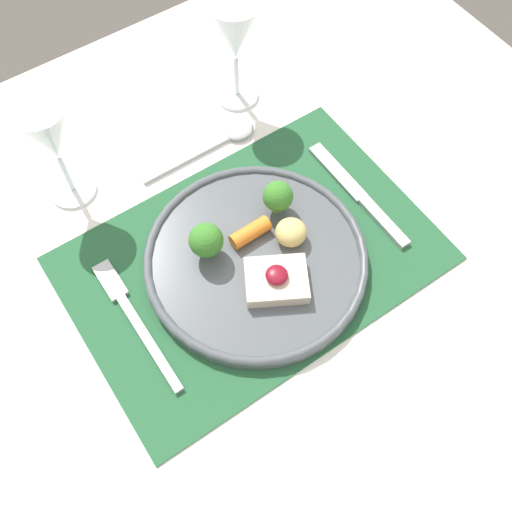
{
  "coord_description": "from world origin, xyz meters",
  "views": [
    {
      "loc": [
        -0.21,
        -0.32,
        1.48
      ],
      "look_at": [
        0.0,
        -0.01,
        0.79
      ],
      "focal_mm": 42.0,
      "sensor_mm": 36.0,
      "label": 1
    }
  ],
  "objects_px": {
    "dinner_plate": "(256,257)",
    "fork": "(132,315)",
    "knife": "(364,200)",
    "spoon": "(223,139)",
    "wine_glass_far": "(49,136)",
    "wine_glass_near": "(235,35)"
  },
  "relations": [
    {
      "from": "wine_glass_near",
      "to": "dinner_plate",
      "type": "bearing_deg",
      "value": -118.46
    },
    {
      "from": "spoon",
      "to": "wine_glass_far",
      "type": "xyz_separation_m",
      "value": [
        -0.23,
        0.05,
        0.11
      ]
    },
    {
      "from": "fork",
      "to": "wine_glass_near",
      "type": "distance_m",
      "value": 0.42
    },
    {
      "from": "dinner_plate",
      "to": "knife",
      "type": "relative_size",
      "value": 1.43
    },
    {
      "from": "spoon",
      "to": "wine_glass_far",
      "type": "distance_m",
      "value": 0.26
    },
    {
      "from": "spoon",
      "to": "knife",
      "type": "bearing_deg",
      "value": -60.08
    },
    {
      "from": "spoon",
      "to": "wine_glass_far",
      "type": "relative_size",
      "value": 1.1
    },
    {
      "from": "fork",
      "to": "wine_glass_far",
      "type": "bearing_deg",
      "value": 83.26
    },
    {
      "from": "dinner_plate",
      "to": "spoon",
      "type": "relative_size",
      "value": 1.56
    },
    {
      "from": "spoon",
      "to": "wine_glass_near",
      "type": "distance_m",
      "value": 0.15
    },
    {
      "from": "spoon",
      "to": "fork",
      "type": "bearing_deg",
      "value": -142.01
    },
    {
      "from": "spoon",
      "to": "wine_glass_near",
      "type": "bearing_deg",
      "value": 47.11
    },
    {
      "from": "dinner_plate",
      "to": "spoon",
      "type": "bearing_deg",
      "value": 69.12
    },
    {
      "from": "knife",
      "to": "wine_glass_far",
      "type": "bearing_deg",
      "value": 143.44
    },
    {
      "from": "spoon",
      "to": "dinner_plate",
      "type": "bearing_deg",
      "value": -107.8
    },
    {
      "from": "wine_glass_far",
      "to": "knife",
      "type": "bearing_deg",
      "value": -37.21
    },
    {
      "from": "knife",
      "to": "wine_glass_near",
      "type": "height_order",
      "value": "wine_glass_near"
    },
    {
      "from": "dinner_plate",
      "to": "wine_glass_near",
      "type": "height_order",
      "value": "wine_glass_near"
    },
    {
      "from": "spoon",
      "to": "wine_glass_far",
      "type": "bearing_deg",
      "value": 171.7
    },
    {
      "from": "fork",
      "to": "knife",
      "type": "bearing_deg",
      "value": -5.37
    },
    {
      "from": "dinner_plate",
      "to": "fork",
      "type": "bearing_deg",
      "value": 171.83
    },
    {
      "from": "dinner_plate",
      "to": "fork",
      "type": "distance_m",
      "value": 0.18
    }
  ]
}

